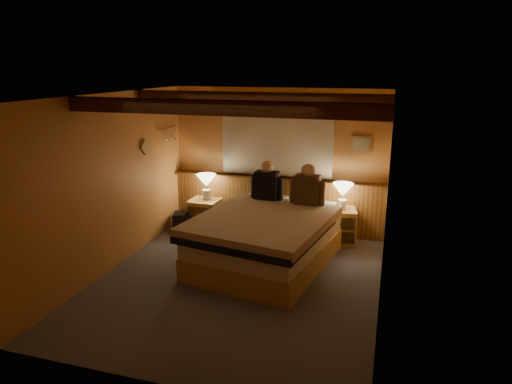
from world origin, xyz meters
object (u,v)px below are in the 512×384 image
at_px(lamp_left, 206,182).
at_px(lamp_right, 343,191).
at_px(person_right, 308,188).
at_px(nightstand_left, 205,215).
at_px(duffel_bag, 189,221).
at_px(nightstand_right, 338,226).
at_px(bed, 266,239).
at_px(person_left, 267,183).

height_order(lamp_left, lamp_right, lamp_right).
bearing_deg(lamp_left, person_right, -13.07).
height_order(nightstand_left, lamp_right, lamp_right).
bearing_deg(lamp_left, nightstand_left, -109.99).
bearing_deg(nightstand_left, duffel_bag, -160.63).
xyz_separation_m(lamp_left, person_right, (1.80, -0.42, 0.14)).
relative_size(person_right, duffel_bag, 1.10).
height_order(nightstand_left, nightstand_right, nightstand_right).
bearing_deg(nightstand_left, nightstand_right, 3.70).
bearing_deg(bed, lamp_right, 59.60).
xyz_separation_m(nightstand_right, duffel_bag, (-2.53, -0.15, -0.12)).
bearing_deg(nightstand_left, bed, -35.61).
bearing_deg(lamp_left, bed, -39.30).
bearing_deg(duffel_bag, lamp_right, -14.62).
distance_m(lamp_left, person_left, 1.21).
distance_m(lamp_left, person_right, 1.85).
distance_m(nightstand_right, person_right, 0.94).
relative_size(lamp_right, duffel_bag, 0.72).
bearing_deg(bed, duffel_bag, 159.37).
bearing_deg(lamp_right, nightstand_right, 147.95).
distance_m(bed, person_right, 1.02).
distance_m(nightstand_right, person_left, 1.34).
distance_m(lamp_right, duffel_bag, 2.66).
bearing_deg(nightstand_right, duffel_bag, 171.48).
xyz_separation_m(nightstand_left, person_left, (1.17, -0.28, 0.71)).
distance_m(person_left, duffel_bag, 1.67).
bearing_deg(person_right, duffel_bag, 175.83).
bearing_deg(lamp_left, person_left, -16.17).
xyz_separation_m(person_left, person_right, (0.65, -0.08, 0.00)).
bearing_deg(nightstand_right, person_right, -147.24).
xyz_separation_m(bed, person_right, (0.45, 0.69, 0.60)).
distance_m(nightstand_left, lamp_right, 2.38).
relative_size(lamp_left, person_left, 0.68).
bearing_deg(nightstand_left, person_right, -9.42).
bearing_deg(nightstand_left, lamp_left, 71.95).
relative_size(nightstand_left, lamp_left, 1.25).
relative_size(nightstand_right, lamp_left, 1.38).
relative_size(nightstand_left, lamp_right, 1.28).
relative_size(nightstand_right, lamp_right, 1.41).
bearing_deg(person_right, lamp_right, 43.95).
bearing_deg(duffel_bag, nightstand_right, -13.99).
bearing_deg(lamp_left, lamp_right, -0.22).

